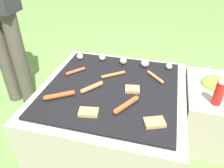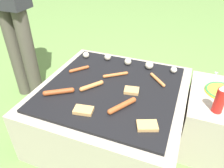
{
  "view_description": "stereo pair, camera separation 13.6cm",
  "coord_description": "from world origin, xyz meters",
  "px_view_note": "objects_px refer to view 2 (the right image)",
  "views": [
    {
      "loc": [
        0.3,
        -1.14,
        1.2
      ],
      "look_at": [
        0.0,
        0.0,
        0.42
      ],
      "focal_mm": 35.0,
      "sensor_mm": 36.0,
      "label": 1
    },
    {
      "loc": [
        0.43,
        -1.09,
        1.2
      ],
      "look_at": [
        0.0,
        0.0,
        0.42
      ],
      "focal_mm": 35.0,
      "sensor_mm": 36.0,
      "label": 2
    }
  ],
  "objects_px": {
    "condiment_bottle": "(220,99)",
    "fork_utensil": "(215,79)",
    "plate_colorful": "(222,91)",
    "sausage_front_center": "(79,69)"
  },
  "relations": [
    {
      "from": "condiment_bottle",
      "to": "fork_utensil",
      "type": "height_order",
      "value": "condiment_bottle"
    },
    {
      "from": "condiment_bottle",
      "to": "fork_utensil",
      "type": "distance_m",
      "value": 0.37
    },
    {
      "from": "sausage_front_center",
      "to": "fork_utensil",
      "type": "xyz_separation_m",
      "value": [
        0.93,
        0.24,
        -0.01
      ]
    },
    {
      "from": "sausage_front_center",
      "to": "fork_utensil",
      "type": "height_order",
      "value": "sausage_front_center"
    },
    {
      "from": "plate_colorful",
      "to": "condiment_bottle",
      "type": "bearing_deg",
      "value": -99.01
    },
    {
      "from": "plate_colorful",
      "to": "condiment_bottle",
      "type": "relative_size",
      "value": 1.15
    },
    {
      "from": "sausage_front_center",
      "to": "plate_colorful",
      "type": "bearing_deg",
      "value": 4.99
    },
    {
      "from": "plate_colorful",
      "to": "condiment_bottle",
      "type": "xyz_separation_m",
      "value": [
        -0.03,
        -0.21,
        0.07
      ]
    },
    {
      "from": "sausage_front_center",
      "to": "condiment_bottle",
      "type": "distance_m",
      "value": 0.94
    },
    {
      "from": "fork_utensil",
      "to": "sausage_front_center",
      "type": "bearing_deg",
      "value": -165.71
    }
  ]
}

